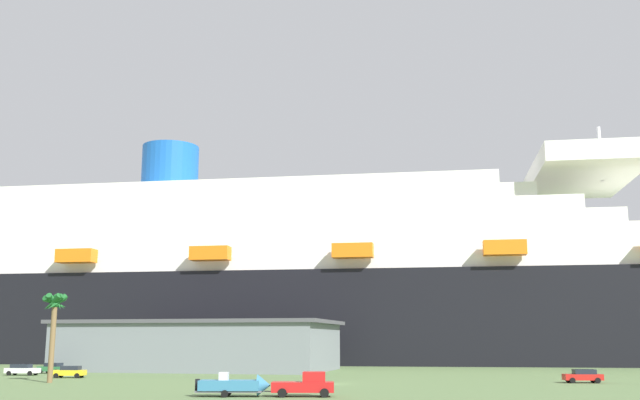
% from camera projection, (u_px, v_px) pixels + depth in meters
% --- Properties ---
extents(ground_plane, '(600.00, 600.00, 0.00)m').
position_uv_depth(ground_plane, '(367.00, 373.00, 113.44)').
color(ground_plane, '#567042').
extents(cruise_ship, '(249.92, 45.94, 56.87)m').
position_uv_depth(cruise_ship, '(297.00, 289.00, 162.88)').
color(cruise_ship, black).
rests_on(cruise_ship, ground_plane).
extents(terminal_building, '(45.46, 25.08, 8.16)m').
position_uv_depth(terminal_building, '(201.00, 345.00, 122.10)').
color(terminal_building, slate).
rests_on(terminal_building, ground_plane).
extents(pickup_truck, '(5.86, 3.02, 2.20)m').
position_uv_depth(pickup_truck, '(306.00, 385.00, 65.73)').
color(pickup_truck, red).
rests_on(pickup_truck, ground_plane).
extents(small_boat_on_trailer, '(7.57, 3.10, 2.15)m').
position_uv_depth(small_boat_on_trailer, '(238.00, 386.00, 65.85)').
color(small_boat_on_trailer, '#595960').
rests_on(small_boat_on_trailer, ground_plane).
extents(palm_tree, '(3.12, 3.10, 10.58)m').
position_uv_depth(palm_tree, '(54.00, 311.00, 88.32)').
color(palm_tree, brown).
rests_on(palm_tree, ground_plane).
extents(parked_car_white_van, '(4.88, 2.37, 1.58)m').
position_uv_depth(parked_car_white_van, '(22.00, 369.00, 104.83)').
color(parked_car_white_van, white).
rests_on(parked_car_white_van, ground_plane).
extents(parked_car_red_hatchback, '(4.64, 2.51, 1.58)m').
position_uv_depth(parked_car_red_hatchback, '(583.00, 376.00, 86.47)').
color(parked_car_red_hatchback, red).
rests_on(parked_car_red_hatchback, ground_plane).
extents(parked_car_green_wagon, '(4.43, 2.35, 1.58)m').
position_uv_depth(parked_car_green_wagon, '(52.00, 368.00, 110.79)').
color(parked_car_green_wagon, '#2D723F').
rests_on(parked_car_green_wagon, ground_plane).
extents(parked_car_yellow_taxi, '(4.50, 2.55, 1.58)m').
position_uv_depth(parked_car_yellow_taxi, '(70.00, 372.00, 97.95)').
color(parked_car_yellow_taxi, yellow).
rests_on(parked_car_yellow_taxi, ground_plane).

